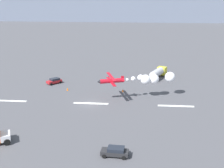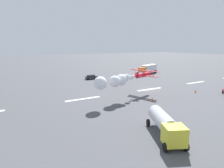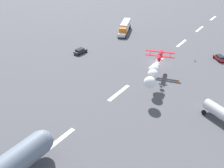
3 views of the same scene
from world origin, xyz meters
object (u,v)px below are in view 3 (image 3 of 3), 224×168
at_px(semi_truck_orange, 125,27).
at_px(traffic_cone_far, 177,81).
at_px(traffic_cone_near, 195,60).
at_px(airport_staff_sedan, 220,58).
at_px(followme_car_yellow, 80,51).
at_px(stunt_biplane_red, 154,72).
at_px(fuel_tanker_truck, 224,115).

height_order(semi_truck_orange, traffic_cone_far, semi_truck_orange).
bearing_deg(traffic_cone_near, airport_staff_sedan, 131.93).
distance_m(followme_car_yellow, traffic_cone_near, 34.22).
bearing_deg(stunt_biplane_red, airport_staff_sedan, 161.23).
bearing_deg(fuel_tanker_truck, stunt_biplane_red, -101.11).
height_order(followme_car_yellow, airport_staff_sedan, same).
xyz_separation_m(stunt_biplane_red, followme_car_yellow, (-6.00, -27.74, -3.77)).
bearing_deg(traffic_cone_near, followme_car_yellow, -64.74).
height_order(fuel_tanker_truck, traffic_cone_far, fuel_tanker_truck).
bearing_deg(fuel_tanker_truck, followme_car_yellow, -101.79).
distance_m(fuel_tanker_truck, followme_car_yellow, 45.23).
relative_size(semi_truck_orange, traffic_cone_near, 18.60).
relative_size(followme_car_yellow, traffic_cone_near, 5.90).
distance_m(airport_staff_sedan, traffic_cone_far, 19.82).
relative_size(fuel_tanker_truck, airport_staff_sedan, 2.05).
relative_size(stunt_biplane_red, traffic_cone_near, 24.48).
distance_m(stunt_biplane_red, traffic_cone_near, 21.27).
bearing_deg(stunt_biplane_red, semi_truck_orange, -138.46).
bearing_deg(semi_truck_orange, fuel_tanker_truck, 52.08).
distance_m(stunt_biplane_red, semi_truck_orange, 41.61).
distance_m(semi_truck_orange, traffic_cone_far, 39.65).
xyz_separation_m(stunt_biplane_red, traffic_cone_far, (-6.39, 3.42, -4.20)).
relative_size(traffic_cone_near, traffic_cone_far, 1.00).
relative_size(followme_car_yellow, airport_staff_sedan, 1.06).
height_order(semi_truck_orange, followme_car_yellow, semi_truck_orange).
distance_m(fuel_tanker_truck, traffic_cone_far, 16.33).
bearing_deg(semi_truck_orange, airport_staff_sedan, 81.23).
xyz_separation_m(semi_truck_orange, fuel_tanker_truck, (34.34, 44.07, -0.39)).
xyz_separation_m(fuel_tanker_truck, followme_car_yellow, (-9.24, -44.27, -0.92)).
xyz_separation_m(fuel_tanker_truck, traffic_cone_near, (-23.85, -13.32, -1.36)).
bearing_deg(traffic_cone_far, semi_truck_orange, -128.58).
relative_size(stunt_biplane_red, semi_truck_orange, 1.32).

